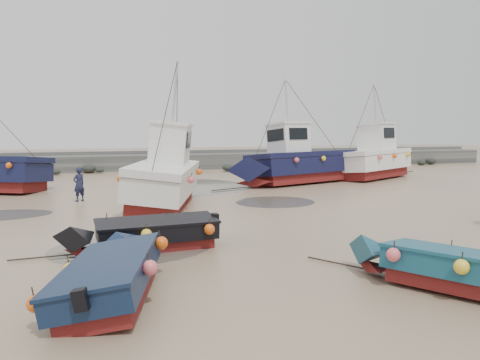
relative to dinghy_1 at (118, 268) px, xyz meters
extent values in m
plane|color=tan|center=(3.67, 5.74, -0.55)|extent=(120.00, 120.00, 0.00)
cube|color=slate|center=(3.67, 27.74, 0.05)|extent=(60.00, 2.20, 1.20)
cube|color=slate|center=(3.67, 28.95, 0.78)|extent=(60.00, 0.60, 0.25)
ellipsoid|color=black|center=(8.77, 24.77, -0.26)|extent=(0.84, 0.86, 0.51)
ellipsoid|color=black|center=(11.46, 26.30, -0.21)|extent=(0.98, 1.07, 0.72)
ellipsoid|color=black|center=(17.82, 25.28, -0.28)|extent=(0.78, 0.90, 0.59)
ellipsoid|color=black|center=(26.70, 25.54, -0.31)|extent=(0.68, 0.72, 0.52)
ellipsoid|color=black|center=(22.59, 25.01, -0.34)|extent=(0.60, 0.70, 0.31)
ellipsoid|color=black|center=(-1.41, 26.21, -0.20)|extent=(0.99, 0.80, 0.58)
ellipsoid|color=black|center=(15.86, 25.51, -0.36)|extent=(0.54, 0.46, 0.30)
ellipsoid|color=black|center=(13.35, 25.72, -0.33)|extent=(0.61, 0.47, 0.46)
ellipsoid|color=black|center=(27.95, 25.89, -0.23)|extent=(0.92, 0.97, 0.58)
ellipsoid|color=black|center=(-0.64, 26.01, -0.33)|extent=(0.61, 0.53, 0.32)
ellipsoid|color=black|center=(14.66, 26.34, -0.31)|extent=(0.67, 0.55, 0.43)
ellipsoid|color=black|center=(-5.51, 25.08, -0.17)|extent=(1.09, 0.88, 0.72)
ellipsoid|color=black|center=(-3.59, 25.39, -0.32)|extent=(0.65, 0.60, 0.37)
ellipsoid|color=black|center=(13.13, 25.13, -0.24)|extent=(0.88, 0.64, 0.62)
ellipsoid|color=black|center=(2.74, 25.34, -0.33)|extent=(0.64, 0.62, 0.48)
ellipsoid|color=black|center=(11.51, 26.16, -0.36)|extent=(0.55, 0.45, 0.29)
cylinder|color=#565046|center=(0.46, 3.64, -0.54)|extent=(4.59, 4.59, 0.01)
cylinder|color=#565046|center=(7.22, 10.15, -0.54)|extent=(3.68, 3.68, 0.01)
cylinder|color=#565046|center=(4.44, 16.64, -0.54)|extent=(6.56, 6.56, 0.01)
cube|color=maroon|center=(-0.08, -0.36, -0.40)|extent=(2.04, 3.52, 0.30)
cube|color=#0F1D36|center=(-0.08, -0.36, -0.02)|extent=(2.33, 3.81, 0.45)
pyramid|color=#0F1D36|center=(0.40, 1.71, 0.43)|extent=(1.69, 1.05, 0.90)
cube|color=brown|center=(-0.08, -0.36, 0.14)|extent=(1.89, 3.19, 0.10)
cube|color=#0F1D36|center=(-0.08, -0.36, 0.23)|extent=(2.41, 3.90, 0.07)
cube|color=black|center=(-0.50, -2.16, 0.15)|extent=(0.26, 0.23, 0.35)
cylinder|color=black|center=(0.60, 2.58, -0.52)|extent=(0.49, 1.96, 0.04)
sphere|color=#EA5B12|center=(-1.28, -1.53, 0.08)|extent=(0.30, 0.30, 0.30)
sphere|color=#EA5B12|center=(0.69, -1.02, 0.08)|extent=(0.30, 0.30, 0.30)
sphere|color=#EA5B12|center=(-0.86, 0.30, 0.08)|extent=(0.30, 0.30, 0.30)
sphere|color=#EA5B12|center=(1.11, 0.81, 0.08)|extent=(0.30, 0.30, 0.30)
cube|color=maroon|center=(7.04, -2.00, -0.40)|extent=(2.86, 3.34, 0.30)
cube|color=navy|center=(7.04, -2.00, -0.02)|extent=(3.19, 3.66, 0.45)
pyramid|color=navy|center=(5.89, -0.32, 0.43)|extent=(1.68, 1.46, 0.90)
cube|color=brown|center=(7.04, -2.00, 0.14)|extent=(2.63, 3.04, 0.10)
cube|color=navy|center=(7.04, -2.00, 0.23)|extent=(3.28, 3.76, 0.07)
cylinder|color=black|center=(5.40, 0.40, -0.52)|extent=(1.16, 1.67, 0.04)
sphere|color=#EA5B12|center=(6.31, -2.51, 0.08)|extent=(0.30, 0.30, 0.30)
sphere|color=#EA5B12|center=(7.40, -0.94, 0.08)|extent=(0.30, 0.30, 0.30)
sphere|color=#EA5B12|center=(5.55, -1.40, 0.08)|extent=(0.30, 0.30, 0.30)
cube|color=maroon|center=(1.17, 3.40, -0.40)|extent=(3.14, 1.36, 0.30)
cube|color=black|center=(1.17, 3.40, -0.02)|extent=(3.38, 1.57, 0.45)
pyramid|color=black|center=(-0.81, 3.23, 0.43)|extent=(0.82, 1.35, 0.90)
cube|color=brown|center=(1.17, 3.40, 0.14)|extent=(2.83, 1.27, 0.10)
cube|color=black|center=(1.17, 3.40, 0.23)|extent=(3.45, 1.63, 0.07)
cube|color=black|center=(2.87, 3.55, 0.15)|extent=(0.20, 0.23, 0.35)
cylinder|color=black|center=(-1.67, 3.15, -0.52)|extent=(2.00, 0.21, 0.04)
sphere|color=#EA5B12|center=(2.53, 2.75, 0.08)|extent=(0.30, 0.30, 0.30)
sphere|color=#EA5B12|center=(1.53, 4.20, 0.08)|extent=(0.30, 0.30, 0.30)
sphere|color=#EA5B12|center=(0.80, 2.60, 0.08)|extent=(0.30, 0.30, 0.30)
sphere|color=#EA5B12|center=(-0.20, 4.05, 0.08)|extent=(0.30, 0.30, 0.30)
sphere|color=#E05A62|center=(-4.79, 15.15, 0.83)|extent=(0.30, 0.30, 0.30)
sphere|color=#E05A62|center=(-5.00, 18.42, 0.83)|extent=(0.30, 0.30, 0.30)
cube|color=maroon|center=(2.08, 10.13, -0.27)|extent=(3.47, 6.23, 0.55)
cube|color=silver|center=(2.08, 10.13, 0.48)|extent=(3.90, 6.74, 0.95)
pyramid|color=silver|center=(3.14, 13.72, 1.18)|extent=(2.50, 1.99, 1.40)
cube|color=brown|center=(2.08, 10.13, 0.99)|extent=(3.78, 6.57, 0.08)
cube|color=silver|center=(2.08, 10.13, 1.13)|extent=(3.99, 6.89, 0.30)
cube|color=white|center=(2.33, 10.97, 2.10)|extent=(2.03, 2.35, 1.70)
cube|color=white|center=(2.33, 10.97, 3.01)|extent=(2.20, 2.54, 0.12)
cube|color=black|center=(2.62, 11.95, 2.36)|extent=(1.26, 0.42, 0.68)
cylinder|color=#B7B7B2|center=(2.33, 10.97, 4.37)|extent=(0.10, 0.10, 2.60)
cylinder|color=black|center=(3.45, 14.76, -0.52)|extent=(0.90, 2.89, 0.05)
sphere|color=#E05A62|center=(0.20, 8.05, 0.83)|extent=(0.30, 0.30, 0.30)
sphere|color=#E05A62|center=(3.00, 8.98, 0.83)|extent=(0.30, 0.30, 0.30)
sphere|color=#E05A62|center=(1.16, 11.29, 0.83)|extent=(0.30, 0.30, 0.30)
sphere|color=#E05A62|center=(3.96, 12.22, 0.83)|extent=(0.30, 0.30, 0.30)
cube|color=maroon|center=(11.32, 16.45, -0.27)|extent=(6.65, 4.10, 0.55)
cube|color=black|center=(11.32, 16.45, 0.48)|extent=(7.21, 4.60, 0.95)
pyramid|color=black|center=(7.62, 15.12, 1.18)|extent=(2.17, 2.79, 1.40)
cube|color=brown|center=(11.32, 16.45, 0.99)|extent=(7.03, 4.45, 0.08)
cube|color=black|center=(11.32, 16.45, 1.13)|extent=(7.37, 4.70, 0.30)
cube|color=white|center=(10.45, 16.14, 2.10)|extent=(2.46, 2.29, 1.70)
cube|color=white|center=(10.45, 16.14, 3.01)|extent=(2.66, 2.48, 0.12)
cube|color=black|center=(9.49, 15.79, 2.36)|extent=(0.54, 1.39, 0.68)
cylinder|color=#B7B7B2|center=(10.45, 16.14, 4.37)|extent=(0.10, 0.10, 2.60)
cylinder|color=black|center=(6.57, 14.74, -0.52)|extent=(2.84, 1.06, 0.05)
sphere|color=#E05A62|center=(14.32, 16.09, 0.83)|extent=(0.30, 0.30, 0.30)
sphere|color=#E05A62|center=(12.39, 18.26, 0.83)|extent=(0.30, 0.30, 0.30)
sphere|color=#E05A62|center=(12.29, 15.36, 0.83)|extent=(0.30, 0.30, 0.30)
sphere|color=#E05A62|center=(10.36, 17.54, 0.83)|extent=(0.30, 0.30, 0.30)
sphere|color=#E05A62|center=(10.26, 14.64, 0.83)|extent=(0.30, 0.30, 0.30)
sphere|color=#E05A62|center=(8.33, 16.81, 0.83)|extent=(0.30, 0.30, 0.30)
cube|color=maroon|center=(16.82, 17.54, -0.27)|extent=(6.09, 4.75, 0.55)
cube|color=white|center=(16.82, 17.54, 0.48)|extent=(6.65, 5.30, 0.95)
pyramid|color=white|center=(19.99, 19.34, 1.18)|extent=(2.52, 2.96, 1.40)
cube|color=brown|center=(16.82, 17.54, 0.99)|extent=(6.47, 5.14, 0.08)
cube|color=white|center=(16.82, 17.54, 1.13)|extent=(6.79, 5.41, 0.30)
cube|color=white|center=(17.56, 17.96, 2.10)|extent=(2.63, 2.56, 1.70)
cube|color=white|center=(17.56, 17.96, 3.01)|extent=(2.85, 2.77, 0.12)
cube|color=black|center=(18.44, 18.46, 2.36)|extent=(0.80, 1.37, 0.68)
cylinder|color=#B7B7B2|center=(17.56, 17.96, 4.37)|extent=(0.10, 0.10, 2.60)
cylinder|color=black|center=(20.92, 19.86, -0.52)|extent=(2.63, 1.52, 0.05)
sphere|color=#E05A62|center=(13.99, 17.56, 0.83)|extent=(0.30, 0.30, 0.30)
sphere|color=#E05A62|center=(16.24, 15.58, 0.83)|extent=(0.30, 0.30, 0.30)
sphere|color=#E05A62|center=(15.70, 18.53, 0.83)|extent=(0.30, 0.30, 0.30)
sphere|color=#E05A62|center=(17.95, 16.55, 0.83)|extent=(0.30, 0.30, 0.30)
sphere|color=#E05A62|center=(17.41, 19.50, 0.83)|extent=(0.30, 0.30, 0.30)
sphere|color=#E05A62|center=(19.66, 17.52, 0.83)|extent=(0.30, 0.30, 0.30)
imported|color=#191E3A|center=(-1.39, 12.79, -0.55)|extent=(0.69, 0.66, 1.58)
camera|label=1|loc=(-0.16, -9.70, 2.90)|focal=35.00mm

